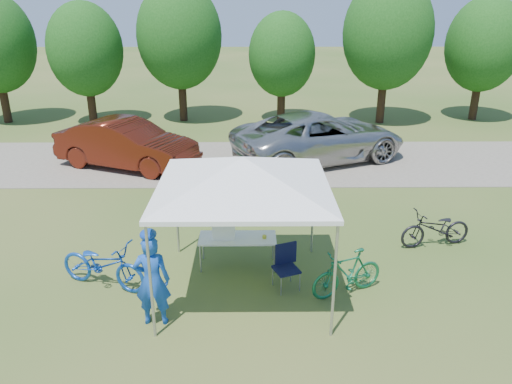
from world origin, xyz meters
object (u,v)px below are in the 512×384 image
(folding_chair, at_px, (286,262))
(bike_blue, at_px, (103,264))
(cyclist, at_px, (152,281))
(minivan, at_px, (320,137))
(folding_table, at_px, (238,239))
(sedan, at_px, (127,144))
(bike_green, at_px, (347,273))
(bike_dark, at_px, (436,229))
(cooler, at_px, (224,230))

(folding_chair, height_order, bike_blue, bike_blue)
(cyclist, xyz_separation_m, minivan, (4.07, 9.30, 0.01))
(cyclist, bearing_deg, folding_table, -126.77)
(folding_table, height_order, minivan, minivan)
(minivan, height_order, sedan, minivan)
(bike_green, distance_m, bike_dark, 3.10)
(folding_chair, distance_m, sedan, 8.85)
(folding_table, bearing_deg, bike_blue, -162.89)
(folding_table, distance_m, bike_green, 2.41)
(bike_blue, height_order, sedan, sedan)
(folding_chair, height_order, sedan, sedan)
(cyclist, xyz_separation_m, bike_dark, (5.94, 2.85, -0.41))
(folding_chair, bearing_deg, bike_green, -36.76)
(bike_green, height_order, sedan, sedan)
(folding_chair, bearing_deg, cyclist, -175.31)
(cooler, height_order, bike_green, cooler)
(cyclist, height_order, bike_dark, cyclist)
(cyclist, bearing_deg, bike_green, -167.61)
(folding_table, height_order, cyclist, cyclist)
(cooler, relative_size, bike_blue, 0.26)
(folding_chair, relative_size, cyclist, 0.52)
(folding_chair, relative_size, bike_dark, 0.53)
(folding_table, xyz_separation_m, bike_green, (2.13, -1.12, -0.16))
(folding_table, relative_size, bike_green, 1.05)
(folding_chair, height_order, cooler, cooler)
(bike_blue, relative_size, bike_dark, 1.12)
(folding_chair, bearing_deg, cooler, 125.49)
(folding_chair, distance_m, cooler, 1.53)
(bike_blue, xyz_separation_m, minivan, (5.29, 8.11, 0.37))
(minivan, bearing_deg, cooler, 134.53)
(folding_table, relative_size, sedan, 0.34)
(folding_chair, height_order, minivan, minivan)
(folding_table, bearing_deg, sedan, 120.30)
(bike_dark, height_order, sedan, sedan)
(folding_chair, relative_size, bike_blue, 0.47)
(bike_blue, height_order, bike_dark, bike_blue)
(bike_dark, xyz_separation_m, sedan, (-8.38, 5.75, 0.37))
(minivan, bearing_deg, bike_dark, 172.64)
(cooler, xyz_separation_m, minivan, (2.95, 7.30, 0.02))
(cooler, xyz_separation_m, sedan, (-3.57, 6.60, -0.03))
(folding_chair, xyz_separation_m, bike_blue, (-3.61, 0.00, -0.03))
(bike_green, xyz_separation_m, sedan, (-5.98, 7.72, 0.35))
(minivan, relative_size, sedan, 1.26)
(cooler, distance_m, bike_green, 2.69)
(cooler, relative_size, sedan, 0.10)
(cyclist, height_order, minivan, minivan)
(folding_chair, height_order, bike_green, bike_green)
(folding_table, bearing_deg, bike_dark, 10.61)
(cyclist, xyz_separation_m, sedan, (-2.44, 8.59, -0.04))
(folding_table, bearing_deg, cyclist, -125.28)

